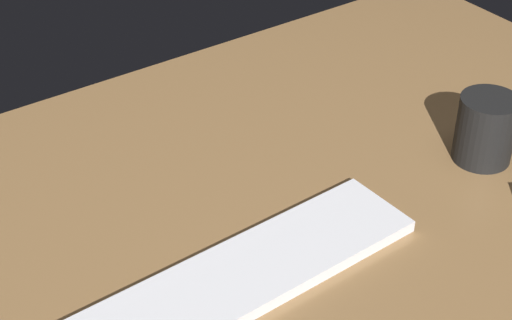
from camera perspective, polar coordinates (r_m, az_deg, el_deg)
The scene contains 3 objects.
desk at distance 111.53cm, azimuth 0.35°, elevation -3.59°, with size 140.00×84.00×2.00cm, color olive.
keyboard at distance 99.76cm, azimuth -0.70°, elevation -7.83°, with size 44.79×11.46×1.60cm, color white.
coffee_mug at distance 121.50cm, azimuth 15.31°, elevation 2.04°, with size 8.30×8.30×9.78cm, color black.
Camera 1 is at (-50.57, -70.71, 70.88)cm, focal length 58.94 mm.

